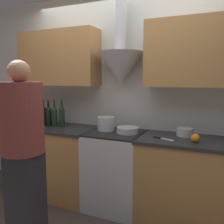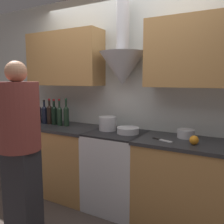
% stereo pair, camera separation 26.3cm
% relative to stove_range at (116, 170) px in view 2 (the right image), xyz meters
% --- Properties ---
extents(ground_plane, '(12.00, 12.00, 0.00)m').
position_rel_stove_range_xyz_m(ground_plane, '(0.00, -0.35, -0.46)').
color(ground_plane, '#423833').
extents(wall_back, '(8.40, 0.54, 2.60)m').
position_rel_stove_range_xyz_m(wall_back, '(0.01, 0.27, 0.99)').
color(wall_back, silver).
rests_on(wall_back, ground_plane).
extents(counter_left, '(1.13, 0.62, 0.92)m').
position_rel_stove_range_xyz_m(counter_left, '(-0.87, -0.00, -0.00)').
color(counter_left, '#B27F47').
rests_on(counter_left, ground_plane).
extents(counter_right, '(1.16, 0.62, 0.92)m').
position_rel_stove_range_xyz_m(counter_right, '(0.89, -0.00, -0.00)').
color(counter_right, '#B27F47').
rests_on(counter_right, ground_plane).
extents(stove_range, '(0.64, 0.60, 0.92)m').
position_rel_stove_range_xyz_m(stove_range, '(0.00, 0.00, 0.00)').
color(stove_range, silver).
rests_on(stove_range, ground_plane).
extents(wine_bottle_0, '(0.07, 0.07, 0.36)m').
position_rel_stove_range_xyz_m(wine_bottle_0, '(-1.34, 0.01, 0.60)').
color(wine_bottle_0, black).
rests_on(wine_bottle_0, counter_left).
extents(wine_bottle_1, '(0.07, 0.07, 0.33)m').
position_rel_stove_range_xyz_m(wine_bottle_1, '(-1.24, 0.01, 0.59)').
color(wine_bottle_1, black).
rests_on(wine_bottle_1, counter_left).
extents(wine_bottle_2, '(0.07, 0.07, 0.33)m').
position_rel_stove_range_xyz_m(wine_bottle_2, '(-1.14, 0.01, 0.59)').
color(wine_bottle_2, black).
rests_on(wine_bottle_2, counter_left).
extents(wine_bottle_3, '(0.08, 0.08, 0.35)m').
position_rel_stove_range_xyz_m(wine_bottle_3, '(-1.04, 0.01, 0.60)').
color(wine_bottle_3, black).
rests_on(wine_bottle_3, counter_left).
extents(wine_bottle_4, '(0.08, 0.08, 0.35)m').
position_rel_stove_range_xyz_m(wine_bottle_4, '(-0.96, 0.01, 0.60)').
color(wine_bottle_4, black).
rests_on(wine_bottle_4, counter_left).
extents(wine_bottle_5, '(0.07, 0.07, 0.35)m').
position_rel_stove_range_xyz_m(wine_bottle_5, '(-0.85, -0.00, 0.60)').
color(wine_bottle_5, black).
rests_on(wine_bottle_5, counter_left).
extents(wine_bottle_6, '(0.07, 0.07, 0.36)m').
position_rel_stove_range_xyz_m(wine_bottle_6, '(-0.76, 0.02, 0.60)').
color(wine_bottle_6, black).
rests_on(wine_bottle_6, counter_left).
extents(stock_pot, '(0.21, 0.21, 0.17)m').
position_rel_stove_range_xyz_m(stock_pot, '(-0.14, 0.05, 0.54)').
color(stock_pot, silver).
rests_on(stock_pot, stove_range).
extents(mixing_bowl, '(0.25, 0.25, 0.07)m').
position_rel_stove_range_xyz_m(mixing_bowl, '(0.14, 0.01, 0.49)').
color(mixing_bowl, silver).
rests_on(mixing_bowl, stove_range).
extents(orange_fruit, '(0.09, 0.09, 0.09)m').
position_rel_stove_range_xyz_m(orange_fruit, '(0.89, -0.11, 0.50)').
color(orange_fruit, orange).
rests_on(orange_fruit, counter_right).
extents(saucepan, '(0.18, 0.18, 0.09)m').
position_rel_stove_range_xyz_m(saucepan, '(0.76, 0.13, 0.50)').
color(saucepan, silver).
rests_on(saucepan, counter_right).
extents(chefs_knife, '(0.23, 0.11, 0.01)m').
position_rel_stove_range_xyz_m(chefs_knife, '(0.58, -0.11, 0.46)').
color(chefs_knife, silver).
rests_on(chefs_knife, counter_right).
extents(person_foreground_left, '(0.37, 0.37, 1.69)m').
position_rel_stove_range_xyz_m(person_foreground_left, '(-0.47, -0.97, 0.46)').
color(person_foreground_left, '#28282D').
rests_on(person_foreground_left, ground_plane).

